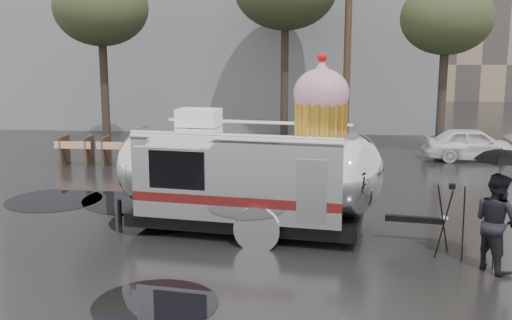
# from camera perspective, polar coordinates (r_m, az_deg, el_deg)

# --- Properties ---
(ground) EXTENTS (120.00, 120.00, 0.00)m
(ground) POSITION_cam_1_polar(r_m,az_deg,el_deg) (10.91, -1.06, -11.52)
(ground) COLOR black
(ground) RESTS_ON ground
(puddles) EXTENTS (6.77, 9.45, 0.01)m
(puddles) POSITION_cam_1_polar(r_m,az_deg,el_deg) (15.43, -12.19, -4.94)
(puddles) COLOR black
(puddles) RESTS_ON ground
(grey_building) EXTENTS (22.00, 12.00, 13.00)m
(grey_building) POSITION_cam_1_polar(r_m,az_deg,el_deg) (34.48, -3.39, 14.87)
(grey_building) COLOR slate
(grey_building) RESTS_ON ground
(utility_pole) EXTENTS (1.60, 0.28, 9.00)m
(utility_pole) POSITION_cam_1_polar(r_m,az_deg,el_deg) (24.06, 8.75, 11.95)
(utility_pole) COLOR #473323
(utility_pole) RESTS_ON ground
(tree_left) EXTENTS (3.64, 3.64, 6.95)m
(tree_left) POSITION_cam_1_polar(r_m,az_deg,el_deg) (24.44, -14.56, 13.74)
(tree_left) COLOR #382D26
(tree_left) RESTS_ON ground
(tree_right) EXTENTS (3.36, 3.36, 6.42)m
(tree_right) POSITION_cam_1_polar(r_m,az_deg,el_deg) (23.54, 17.68, 12.65)
(tree_right) COLOR #382D26
(tree_right) RESTS_ON ground
(barricade_row) EXTENTS (4.30, 0.80, 1.00)m
(barricade_row) POSITION_cam_1_polar(r_m,az_deg,el_deg) (21.38, -12.99, 0.89)
(barricade_row) COLOR #473323
(barricade_row) RESTS_ON ground
(airstream_trailer) EXTENTS (7.52, 3.20, 4.08)m
(airstream_trailer) POSITION_cam_1_polar(r_m,az_deg,el_deg) (13.37, -0.46, -0.85)
(airstream_trailer) COLOR silver
(airstream_trailer) RESTS_ON ground
(person_right) EXTENTS (0.86, 1.02, 1.85)m
(person_right) POSITION_cam_1_polar(r_m,az_deg,el_deg) (12.03, 21.88, -5.50)
(person_right) COLOR black
(person_right) RESTS_ON ground
(umbrella_black) EXTENTS (1.15, 1.15, 2.34)m
(umbrella_black) POSITION_cam_1_polar(r_m,az_deg,el_deg) (11.80, 22.23, -0.76)
(umbrella_black) COLOR black
(umbrella_black) RESTS_ON ground
(tripod) EXTENTS (0.58, 0.61, 1.50)m
(tripod) POSITION_cam_1_polar(r_m,az_deg,el_deg) (12.45, 18.03, -4.89)
(tripod) COLOR black
(tripod) RESTS_ON ground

